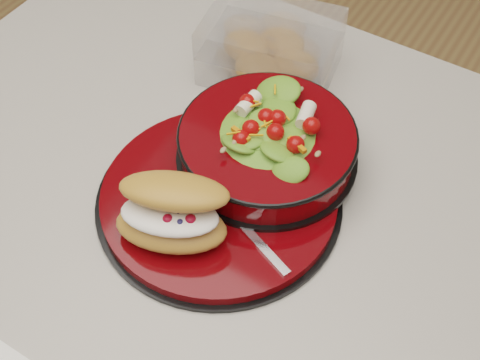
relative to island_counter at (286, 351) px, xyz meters
The scene contains 6 objects.
island_counter is the anchor object (origin of this frame).
dinner_plate 0.47m from the island_counter, 150.86° to the right, with size 0.32×0.32×0.02m.
salad_bowl 0.51m from the island_counter, 157.66° to the left, with size 0.25×0.25×0.10m.
croissant 0.53m from the island_counter, 130.09° to the right, with size 0.16×0.14×0.08m.
fork 0.48m from the island_counter, 113.58° to the right, with size 0.14×0.07×0.00m.
pastry_box 0.56m from the island_counter, 130.05° to the left, with size 0.22×0.18×0.09m.
Camera 1 is at (0.20, -0.49, 1.61)m, focal length 50.00 mm.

